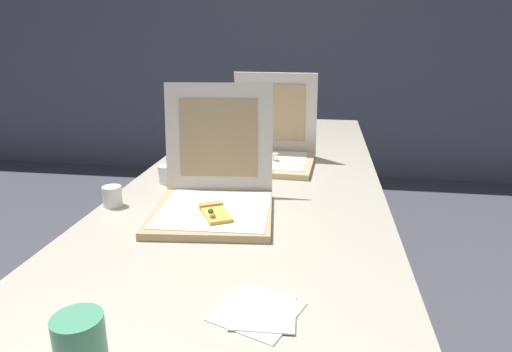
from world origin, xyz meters
TOP-DOWN VIEW (x-y plane):
  - wall_back at (0.00, 3.14)m, footprint 10.00×0.10m
  - table at (0.00, 0.67)m, footprint 0.89×2.45m
  - pizza_box_front at (-0.08, 0.31)m, footprint 0.38×0.42m
  - pizza_box_middle at (0.03, 0.85)m, footprint 0.36×0.36m
  - cup_white_near_left at (-0.40, 0.31)m, footprint 0.06×0.06m
  - cup_white_far at (-0.24, 1.06)m, footprint 0.06×0.06m
  - cup_white_mid at (-0.32, 0.73)m, footprint 0.06×0.06m
  - cup_white_near_center at (-0.31, 0.55)m, footprint 0.06×0.06m
  - cup_printed_front at (-0.12, -0.37)m, footprint 0.08×0.08m
  - napkin_pile at (0.13, -0.18)m, footprint 0.19×0.19m

SIDE VIEW (x-z plane):
  - table at x=0.00m, z-range 0.32..1.06m
  - napkin_pile at x=0.13m, z-range 0.74..0.74m
  - cup_white_near_left at x=-0.40m, z-range 0.74..0.80m
  - cup_white_far at x=-0.24m, z-range 0.74..0.80m
  - cup_white_mid at x=-0.32m, z-range 0.74..0.80m
  - cup_white_near_center at x=-0.31m, z-range 0.74..0.80m
  - cup_printed_front at x=-0.12m, z-range 0.74..0.84m
  - pizza_box_front at x=-0.08m, z-range 0.61..0.97m
  - pizza_box_middle at x=0.03m, z-range 0.61..0.97m
  - wall_back at x=0.00m, z-range 0.00..2.60m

